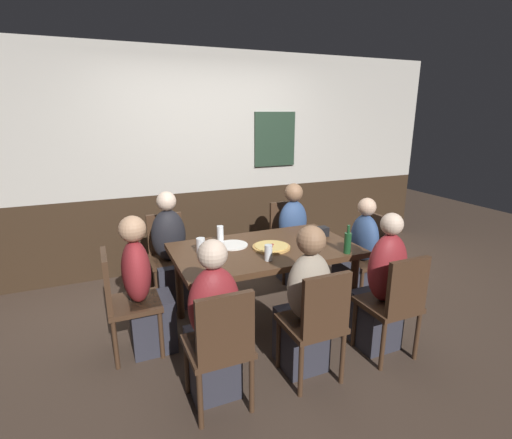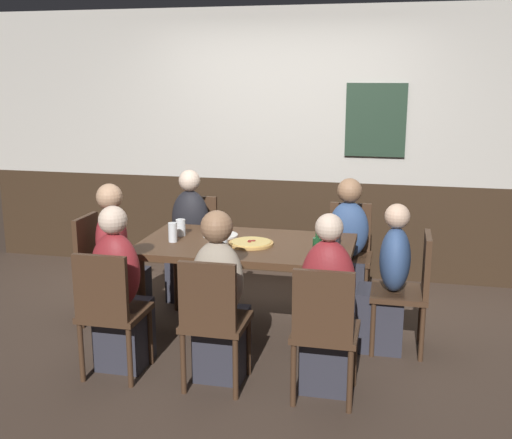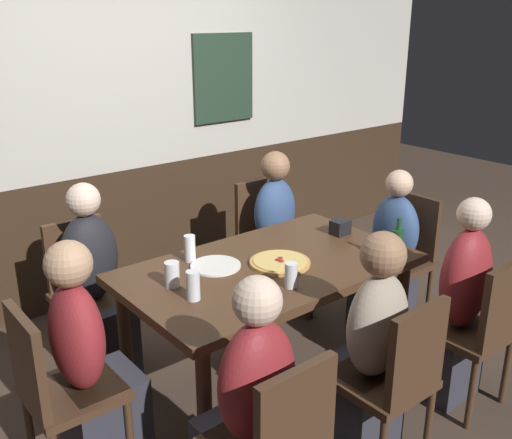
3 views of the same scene
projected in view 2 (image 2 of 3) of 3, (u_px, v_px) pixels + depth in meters
The scene contains 25 objects.
ground_plane at pixel (246, 334), 4.85m from camera, with size 12.00×12.00×0.00m, color #423328.
wall_back at pixel (287, 144), 6.12m from camera, with size 6.40×0.13×2.60m.
dining_table at pixel (246, 253), 4.70m from camera, with size 1.60×0.93×0.74m.
chair_right_near at pixel (324, 327), 3.75m from camera, with size 0.40×0.40×0.88m.
chair_head_east at pixel (410, 286), 4.48m from camera, with size 0.40×0.40×0.88m.
chair_left_near at pixel (109, 307), 4.06m from camera, with size 0.40×0.40×0.88m.
chair_mid_near at pixel (213, 317), 3.90m from camera, with size 0.40×0.40×0.88m.
chair_head_west at pixel (100, 263), 5.01m from camera, with size 0.40×0.40×0.88m.
chair_left_far at pixel (195, 239), 5.73m from camera, with size 0.40×0.40×0.88m.
chair_right_far at pixel (349, 248), 5.42m from camera, with size 0.40×0.40×0.88m.
person_right_near at pixel (328, 318), 3.91m from camera, with size 0.34×0.37×1.17m.
person_head_east at pixel (386, 289), 4.52m from camera, with size 0.37×0.34×1.09m.
person_left_near at pixel (120, 301), 4.22m from camera, with size 0.34×0.37×1.15m.
person_mid_near at pixel (220, 308), 4.06m from camera, with size 0.34×0.37×1.15m.
person_head_west at pixel (118, 266), 4.97m from camera, with size 0.37×0.34×1.15m.
person_left_far at pixel (189, 245), 5.58m from camera, with size 0.34×0.37×1.16m.
person_right_far at pixel (347, 255), 5.27m from camera, with size 0.34×0.37×1.13m.
pizza at pixel (251, 243), 4.64m from camera, with size 0.33×0.33×0.03m.
pint_glass_stout at pixel (218, 223), 5.03m from camera, with size 0.06×0.06×0.15m.
beer_glass_tall at pixel (173, 234), 4.70m from camera, with size 0.07×0.07×0.15m.
beer_glass_half at pixel (181, 228), 4.88m from camera, with size 0.07×0.07×0.13m.
tumbler_short at pixel (223, 244), 4.42m from camera, with size 0.06×0.06×0.13m.
beer_bottle_green at pixel (317, 250), 4.15m from camera, with size 0.06×0.06×0.25m.
plate_white_large at pixel (220, 235), 4.88m from camera, with size 0.27×0.27×0.01m, color white.
condiment_caddy at pixel (333, 239), 4.61m from camera, with size 0.11×0.09×0.09m, color black.
Camera 2 is at (1.08, -4.39, 1.98)m, focal length 43.77 mm.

